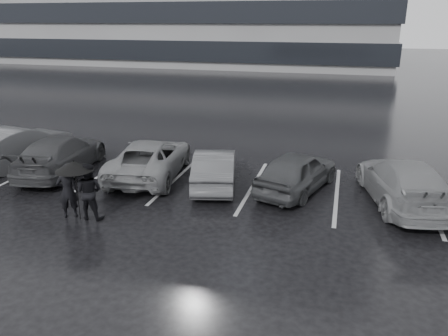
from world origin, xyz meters
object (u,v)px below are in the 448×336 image
object	(u,v)px
car_east	(403,182)
car_west_a	(215,167)
pedestrian_left	(68,191)
pedestrian_right	(89,191)
car_main	(297,171)
car_west_c	(61,154)
car_west_b	(150,158)
car_west_d	(18,145)

from	to	relation	value
car_east	car_west_a	bearing A→B (deg)	-12.17
pedestrian_left	pedestrian_right	bearing A→B (deg)	158.00
car_main	car_west_c	world-z (taller)	car_west_c
car_west_c	car_east	xyz separation A→B (m)	(11.90, 0.25, 0.01)
car_east	pedestrian_left	bearing A→B (deg)	8.56
car_west_b	car_west_d	world-z (taller)	car_west_d
car_west_a	pedestrian_right	xyz separation A→B (m)	(-2.68, -3.48, 0.19)
car_west_d	car_west_b	bearing A→B (deg)	-169.36
car_west_d	car_main	bearing A→B (deg)	-169.93
car_main	pedestrian_left	world-z (taller)	pedestrian_left
car_east	pedestrian_right	size ratio (longest dim) A/B	2.92
pedestrian_right	car_west_d	bearing A→B (deg)	-37.69
pedestrian_right	car_west_b	bearing A→B (deg)	-95.90
car_west_b	pedestrian_right	distance (m)	3.76
car_west_d	pedestrian_right	size ratio (longest dim) A/B	2.72
car_east	pedestrian_right	bearing A→B (deg)	9.49
car_main	car_west_a	distance (m)	2.77
car_main	pedestrian_right	size ratio (longest dim) A/B	2.38
car_west_b	car_west_c	size ratio (longest dim) A/B	1.01
car_west_c	pedestrian_right	world-z (taller)	pedestrian_right
car_west_b	car_east	xyz separation A→B (m)	(8.53, -0.23, 0.03)
car_west_d	car_east	world-z (taller)	car_west_d
car_west_a	car_west_c	size ratio (longest dim) A/B	0.81
car_east	car_west_d	bearing A→B (deg)	-13.20
car_west_a	pedestrian_right	world-z (taller)	pedestrian_right
car_west_a	car_west_b	xyz separation A→B (m)	(-2.52, 0.27, 0.04)
car_main	car_east	bearing A→B (deg)	-165.36
car_west_a	car_west_c	world-z (taller)	car_west_c
car_west_b	car_west_d	size ratio (longest dim) A/B	1.07
car_west_d	pedestrian_left	xyz separation A→B (m)	(4.78, -3.76, 0.05)
car_west_b	pedestrian_left	world-z (taller)	pedestrian_left
car_main	car_west_c	bearing A→B (deg)	20.85
car_west_c	pedestrian_right	xyz separation A→B (m)	(3.21, -3.27, 0.14)
pedestrian_right	car_west_c	bearing A→B (deg)	-48.98
car_main	car_east	xyz separation A→B (m)	(3.26, -0.19, 0.03)
car_west_c	pedestrian_right	bearing A→B (deg)	126.08
car_west_b	car_west_d	distance (m)	5.57
car_west_d	car_west_c	bearing A→B (deg)	179.34
pedestrian_left	car_east	bearing A→B (deg)	171.70
car_west_a	car_west_c	bearing A→B (deg)	-11.33
pedestrian_left	car_west_b	bearing A→B (deg)	-131.07
car_west_b	car_main	bearing A→B (deg)	171.74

